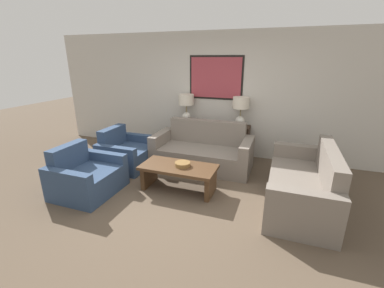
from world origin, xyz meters
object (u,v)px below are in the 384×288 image
object	(u,v)px
couch_by_back_wall	(203,152)
armchair_near_back_wall	(127,153)
table_lamp_right	(241,107)
coffee_table	(179,172)
table_lamp_left	(186,103)
couch_by_side	(303,185)
decorative_bowl	(182,164)
console_table	(212,140)
armchair_near_camera	(86,177)

from	to	relation	value
couch_by_back_wall	armchair_near_back_wall	xyz separation A→B (m)	(-1.45, -0.51, -0.03)
table_lamp_right	coffee_table	xyz separation A→B (m)	(-0.67, -1.76, -0.83)
couch_by_back_wall	armchair_near_back_wall	world-z (taller)	couch_by_back_wall
table_lamp_left	couch_by_side	size ratio (longest dim) A/B	0.32
couch_by_back_wall	decorative_bowl	size ratio (longest dim) A/B	7.70
console_table	table_lamp_right	size ratio (longest dim) A/B	2.67
console_table	couch_by_back_wall	xyz separation A→B (m)	(0.00, -0.66, -0.07)
table_lamp_right	armchair_near_camera	distance (m)	3.23
decorative_bowl	armchair_near_camera	size ratio (longest dim) A/B	0.25
table_lamp_left	couch_by_side	world-z (taller)	table_lamp_left
couch_by_side	decorative_bowl	xyz separation A→B (m)	(-1.85, -0.23, 0.17)
table_lamp_left	decorative_bowl	size ratio (longest dim) A/B	2.43
couch_by_back_wall	couch_by_side	world-z (taller)	same
table_lamp_left	armchair_near_camera	distance (m)	2.64
decorative_bowl	armchair_near_camera	world-z (taller)	armchair_near_camera
couch_by_back_wall	console_table	bearing A→B (deg)	90.00
couch_by_side	coffee_table	size ratio (longest dim) A/B	1.57
couch_by_side	armchair_near_camera	world-z (taller)	couch_by_side
couch_by_side	armchair_near_back_wall	world-z (taller)	couch_by_side
console_table	decorative_bowl	distance (m)	1.74
console_table	couch_by_back_wall	distance (m)	0.67
coffee_table	couch_by_back_wall	bearing A→B (deg)	86.47
table_lamp_right	armchair_near_back_wall	xyz separation A→B (m)	(-2.06, -1.18, -0.88)
console_table	armchair_near_camera	distance (m)	2.75
coffee_table	couch_by_side	bearing A→B (deg)	7.44
coffee_table	armchair_near_back_wall	bearing A→B (deg)	157.27
console_table	table_lamp_left	size ratio (longest dim) A/B	2.67
armchair_near_camera	armchair_near_back_wall	bearing A→B (deg)	90.00
armchair_near_camera	table_lamp_right	bearing A→B (deg)	48.65
table_lamp_left	couch_by_side	distance (m)	3.00
console_table	couch_by_side	distance (m)	2.39
table_lamp_right	table_lamp_left	bearing A→B (deg)	180.00
couch_by_side	table_lamp_left	bearing A→B (deg)	148.48
couch_by_back_wall	armchair_near_camera	xyz separation A→B (m)	(-1.45, -1.67, -0.03)
table_lamp_right	decorative_bowl	bearing A→B (deg)	-109.25
table_lamp_left	table_lamp_right	size ratio (longest dim) A/B	1.00
console_table	armchair_near_camera	size ratio (longest dim) A/B	1.65
table_lamp_right	couch_by_back_wall	xyz separation A→B (m)	(-0.61, -0.66, -0.85)
couch_by_side	coffee_table	bearing A→B (deg)	-172.56
couch_by_side	armchair_near_camera	distance (m)	3.40
console_table	armchair_near_back_wall	world-z (taller)	armchair_near_back_wall
armchair_near_camera	coffee_table	bearing A→B (deg)	22.73
couch_by_side	console_table	bearing A→B (deg)	140.86
table_lamp_right	couch_by_back_wall	bearing A→B (deg)	-132.36
console_table	coffee_table	xyz separation A→B (m)	(-0.07, -1.76, -0.05)
table_lamp_left	table_lamp_right	distance (m)	1.21
couch_by_back_wall	decorative_bowl	world-z (taller)	couch_by_back_wall
console_table	couch_by_side	xyz separation A→B (m)	(1.85, -1.51, -0.07)
coffee_table	decorative_bowl	bearing A→B (deg)	14.23
table_lamp_left	armchair_near_back_wall	distance (m)	1.69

